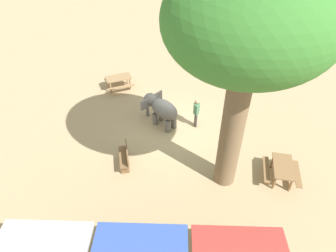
{
  "coord_description": "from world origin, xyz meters",
  "views": [
    {
      "loc": [
        -0.14,
        11.95,
        9.82
      ],
      "look_at": [
        0.22,
        0.97,
        0.8
      ],
      "focal_mm": 31.79,
      "sensor_mm": 36.0,
      "label": 1
    }
  ],
  "objects_px": {
    "picnic_table_near": "(119,80)",
    "picnic_table_far": "(282,169)",
    "wooden_bench": "(125,156)",
    "elephant": "(161,108)",
    "person_handler": "(196,111)",
    "shade_tree_main": "(251,26)"
  },
  "relations": [
    {
      "from": "wooden_bench",
      "to": "picnic_table_near",
      "type": "relative_size",
      "value": 0.74
    },
    {
      "from": "person_handler",
      "to": "elephant",
      "type": "bearing_deg",
      "value": -4.91
    },
    {
      "from": "picnic_table_near",
      "to": "picnic_table_far",
      "type": "relative_size",
      "value": 1.14
    },
    {
      "from": "picnic_table_near",
      "to": "picnic_table_far",
      "type": "height_order",
      "value": "same"
    },
    {
      "from": "elephant",
      "to": "shade_tree_main",
      "type": "xyz_separation_m",
      "value": [
        -2.86,
        3.65,
        5.64
      ]
    },
    {
      "from": "person_handler",
      "to": "picnic_table_far",
      "type": "relative_size",
      "value": 0.94
    },
    {
      "from": "shade_tree_main",
      "to": "picnic_table_near",
      "type": "height_order",
      "value": "shade_tree_main"
    },
    {
      "from": "shade_tree_main",
      "to": "person_handler",
      "type": "bearing_deg",
      "value": -72.99
    },
    {
      "from": "person_handler",
      "to": "picnic_table_far",
      "type": "xyz_separation_m",
      "value": [
        -3.46,
        3.47,
        -0.36
      ]
    },
    {
      "from": "person_handler",
      "to": "wooden_bench",
      "type": "bearing_deg",
      "value": 40.33
    },
    {
      "from": "elephant",
      "to": "shade_tree_main",
      "type": "height_order",
      "value": "shade_tree_main"
    },
    {
      "from": "picnic_table_far",
      "to": "wooden_bench",
      "type": "bearing_deg",
      "value": -85.72
    },
    {
      "from": "picnic_table_near",
      "to": "wooden_bench",
      "type": "bearing_deg",
      "value": -102.2
    },
    {
      "from": "person_handler",
      "to": "picnic_table_near",
      "type": "bearing_deg",
      "value": -38.7
    },
    {
      "from": "elephant",
      "to": "wooden_bench",
      "type": "height_order",
      "value": "elephant"
    },
    {
      "from": "shade_tree_main",
      "to": "picnic_table_near",
      "type": "relative_size",
      "value": 4.4
    },
    {
      "from": "shade_tree_main",
      "to": "picnic_table_far",
      "type": "distance_m",
      "value": 6.48
    },
    {
      "from": "elephant",
      "to": "picnic_table_far",
      "type": "xyz_separation_m",
      "value": [
        -5.24,
        3.59,
        -0.39
      ]
    },
    {
      "from": "elephant",
      "to": "person_handler",
      "type": "height_order",
      "value": "person_handler"
    },
    {
      "from": "picnic_table_near",
      "to": "person_handler",
      "type": "bearing_deg",
      "value": -61.5
    },
    {
      "from": "shade_tree_main",
      "to": "picnic_table_near",
      "type": "distance_m",
      "value": 10.82
    },
    {
      "from": "shade_tree_main",
      "to": "elephant",
      "type": "bearing_deg",
      "value": -51.95
    }
  ]
}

